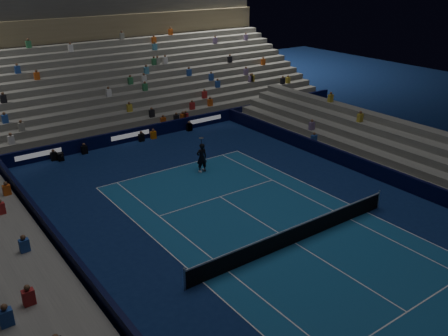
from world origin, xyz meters
name	(u,v)px	position (x,y,z in m)	size (l,w,h in m)	color
ground	(295,243)	(0.00, 0.00, 0.00)	(90.00, 90.00, 0.00)	#0C1E4D
court_surface	(295,243)	(0.00, 0.00, 0.01)	(10.97, 23.77, 0.01)	#185085
sponsor_barrier_far	(130,135)	(0.00, 18.50, 0.50)	(44.00, 0.25, 1.00)	black
sponsor_barrier_east	(413,186)	(9.70, 0.00, 0.50)	(0.25, 37.00, 1.00)	black
sponsor_barrier_west	(111,311)	(-9.70, 0.00, 0.50)	(0.25, 37.00, 1.00)	black
grandstand_main	(81,77)	(0.00, 27.90, 3.38)	(44.00, 15.20, 11.20)	slate
grandstand_east	(447,166)	(13.17, 0.00, 0.92)	(5.00, 37.00, 2.50)	slate
tennis_net	(296,234)	(0.00, 0.00, 0.50)	(12.90, 0.10, 1.10)	#B2B2B7
tennis_player	(202,158)	(1.24, 10.22, 1.00)	(0.73, 0.48, 1.99)	black
broadcast_camera	(61,157)	(-5.69, 17.74, 0.28)	(0.47, 0.87, 0.53)	black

